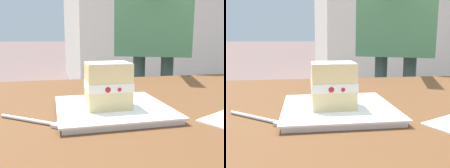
% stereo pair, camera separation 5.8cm
% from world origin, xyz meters
% --- Properties ---
extents(patio_table, '(1.56, 0.89, 0.70)m').
position_xyz_m(patio_table, '(0.00, 0.00, 0.61)').
color(patio_table, brown).
rests_on(patio_table, ground).
extents(dessert_plate, '(0.26, 0.26, 0.02)m').
position_xyz_m(dessert_plate, '(0.04, 0.06, 0.71)').
color(dessert_plate, white).
rests_on(dessert_plate, patio_table).
extents(cake_slice, '(0.10, 0.09, 0.10)m').
position_xyz_m(cake_slice, '(0.06, 0.08, 0.77)').
color(cake_slice, '#EAD18C').
rests_on(cake_slice, dessert_plate).
extents(dessert_fork, '(0.14, 0.12, 0.01)m').
position_xyz_m(dessert_fork, '(0.21, 0.11, 0.70)').
color(dessert_fork, silver).
rests_on(dessert_fork, patio_table).
extents(diner_person, '(0.46, 0.58, 1.53)m').
position_xyz_m(diner_person, '(-0.39, -0.73, 1.02)').
color(diner_person, '#334B43').
rests_on(diner_person, ground).
extents(patio_building, '(4.28, 3.50, 2.68)m').
position_xyz_m(patio_building, '(-2.32, -4.35, 1.34)').
color(patio_building, silver).
rests_on(patio_building, ground).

